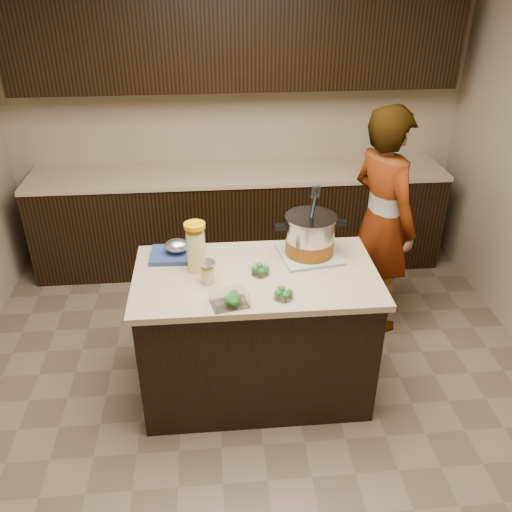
{
  "coord_description": "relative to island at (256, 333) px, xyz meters",
  "views": [
    {
      "loc": [
        -0.24,
        -2.73,
        2.6
      ],
      "look_at": [
        0.0,
        0.0,
        1.02
      ],
      "focal_mm": 38.0,
      "sensor_mm": 36.0,
      "label": 1
    }
  ],
  "objects": [
    {
      "name": "mason_jar",
      "position": [
        -0.28,
        -0.07,
        0.51
      ],
      "size": [
        0.1,
        0.1,
        0.15
      ],
      "rotation": [
        0.0,
        0.0,
        -0.11
      ],
      "color": "#DACD85",
      "rests_on": "island"
    },
    {
      "name": "dish_towel",
      "position": [
        0.35,
        0.19,
        0.46
      ],
      "size": [
        0.41,
        0.41,
        0.02
      ],
      "primitive_type": "cube",
      "rotation": [
        0.0,
        0.0,
        0.16
      ],
      "color": "#5B7A52",
      "rests_on": "island"
    },
    {
      "name": "room_shell",
      "position": [
        0.0,
        0.0,
        1.26
      ],
      "size": [
        4.04,
        4.04,
        2.72
      ],
      "color": "tan",
      "rests_on": "ground"
    },
    {
      "name": "stock_pot",
      "position": [
        0.35,
        0.19,
        0.57
      ],
      "size": [
        0.45,
        0.34,
        0.46
      ],
      "rotation": [
        0.0,
        0.0,
        0.06
      ],
      "color": "#B7B7BC",
      "rests_on": "dish_towel"
    },
    {
      "name": "broccoli_tub_rect",
      "position": [
        -0.17,
        -0.31,
        0.48
      ],
      "size": [
        0.23,
        0.18,
        0.07
      ],
      "rotation": [
        0.0,
        0.0,
        0.22
      ],
      "color": "silver",
      "rests_on": "island"
    },
    {
      "name": "blue_tray",
      "position": [
        -0.48,
        0.25,
        0.49
      ],
      "size": [
        0.3,
        0.25,
        0.11
      ],
      "rotation": [
        0.0,
        0.0,
        -0.04
      ],
      "color": "navy",
      "rests_on": "island"
    },
    {
      "name": "person",
      "position": [
        0.98,
        0.7,
        0.4
      ],
      "size": [
        0.62,
        0.73,
        1.71
      ],
      "primitive_type": "imported",
      "rotation": [
        0.0,
        0.0,
        1.97
      ],
      "color": "gray",
      "rests_on": "ground"
    },
    {
      "name": "ground_plane",
      "position": [
        0.0,
        0.0,
        -0.45
      ],
      "size": [
        4.0,
        4.0,
        0.0
      ],
      "primitive_type": "plane",
      "color": "brown",
      "rests_on": "ground"
    },
    {
      "name": "back_cabinets",
      "position": [
        0.0,
        1.74,
        0.49
      ],
      "size": [
        3.6,
        0.63,
        2.33
      ],
      "color": "black",
      "rests_on": "ground"
    },
    {
      "name": "broccoli_tub_left",
      "position": [
        0.03,
        -0.01,
        0.47
      ],
      "size": [
        0.13,
        0.13,
        0.05
      ],
      "rotation": [
        0.0,
        0.0,
        -0.24
      ],
      "color": "silver",
      "rests_on": "island"
    },
    {
      "name": "broccoli_tub_right",
      "position": [
        0.13,
        -0.27,
        0.47
      ],
      "size": [
        0.12,
        0.12,
        0.05
      ],
      "rotation": [
        0.0,
        0.0,
        -0.12
      ],
      "color": "silver",
      "rests_on": "island"
    },
    {
      "name": "lemonade_pitcher",
      "position": [
        -0.35,
        0.08,
        0.59
      ],
      "size": [
        0.15,
        0.15,
        0.3
      ],
      "rotation": [
        0.0,
        0.0,
        0.22
      ],
      "color": "#DACD85",
      "rests_on": "island"
    },
    {
      "name": "island",
      "position": [
        0.0,
        0.0,
        0.0
      ],
      "size": [
        1.46,
        0.81,
        0.9
      ],
      "color": "black",
      "rests_on": "ground"
    }
  ]
}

